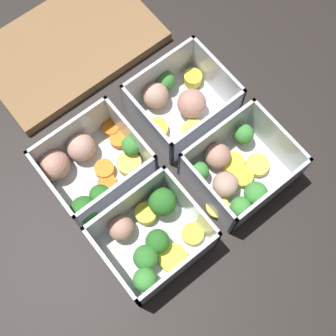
% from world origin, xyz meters
% --- Properties ---
extents(ground_plane, '(4.00, 4.00, 0.00)m').
position_xyz_m(ground_plane, '(0.00, 0.00, 0.00)').
color(ground_plane, '#282321').
extents(container_near_left, '(0.14, 0.13, 0.08)m').
position_xyz_m(container_near_left, '(-0.08, -0.06, 0.03)').
color(container_near_left, silver).
rests_on(container_near_left, ground_plane).
extents(container_near_right, '(0.15, 0.12, 0.08)m').
position_xyz_m(container_near_right, '(0.07, -0.06, 0.03)').
color(container_near_right, silver).
rests_on(container_near_right, ground_plane).
extents(container_far_left, '(0.15, 0.13, 0.08)m').
position_xyz_m(container_far_left, '(-0.09, 0.07, 0.03)').
color(container_far_left, silver).
rests_on(container_far_left, ground_plane).
extents(container_far_right, '(0.14, 0.13, 0.08)m').
position_xyz_m(container_far_right, '(0.08, 0.07, 0.03)').
color(container_far_right, silver).
rests_on(container_far_right, ground_plane).
extents(cutting_board, '(0.28, 0.18, 0.02)m').
position_xyz_m(cutting_board, '(0.01, 0.27, 0.01)').
color(cutting_board, olive).
rests_on(cutting_board, ground_plane).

